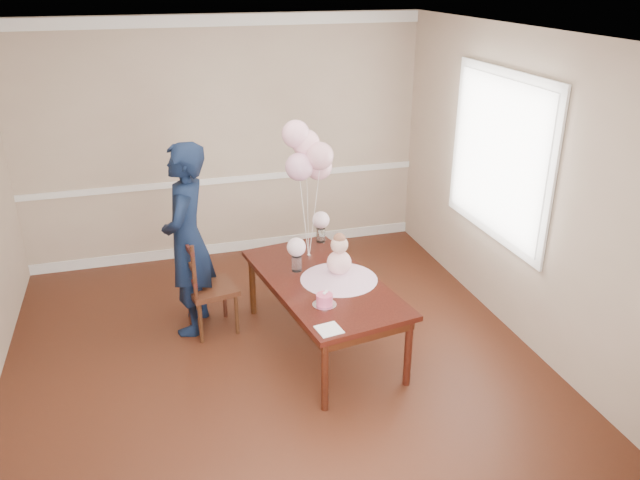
% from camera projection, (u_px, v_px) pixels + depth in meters
% --- Properties ---
extents(floor, '(4.50, 5.00, 0.00)m').
position_uv_depth(floor, '(278.00, 369.00, 5.30)').
color(floor, '#34160D').
rests_on(floor, ground).
extents(ceiling, '(4.50, 5.00, 0.02)m').
position_uv_depth(ceiling, '(267.00, 37.00, 4.22)').
color(ceiling, white).
rests_on(ceiling, wall_back).
extents(wall_back, '(4.50, 0.02, 2.70)m').
position_uv_depth(wall_back, '(225.00, 141.00, 6.96)').
color(wall_back, tan).
rests_on(wall_back, floor).
extents(wall_front, '(4.50, 0.02, 2.70)m').
position_uv_depth(wall_front, '(403.00, 440.00, 2.56)').
color(wall_front, tan).
rests_on(wall_front, floor).
extents(wall_right, '(0.02, 5.00, 2.70)m').
position_uv_depth(wall_right, '(530.00, 194.00, 5.34)').
color(wall_right, tan).
rests_on(wall_right, floor).
extents(chair_rail_trim, '(4.50, 0.02, 0.07)m').
position_uv_depth(chair_rail_trim, '(228.00, 180.00, 7.13)').
color(chair_rail_trim, white).
rests_on(chair_rail_trim, wall_back).
extents(crown_molding, '(4.50, 0.02, 0.12)m').
position_uv_depth(crown_molding, '(218.00, 20.00, 6.44)').
color(crown_molding, white).
rests_on(crown_molding, wall_back).
extents(baseboard_trim, '(4.50, 0.02, 0.12)m').
position_uv_depth(baseboard_trim, '(232.00, 247.00, 7.47)').
color(baseboard_trim, white).
rests_on(baseboard_trim, floor).
extents(window_frame, '(0.02, 1.66, 1.56)m').
position_uv_depth(window_frame, '(499.00, 156.00, 5.69)').
color(window_frame, white).
rests_on(window_frame, wall_right).
extents(window_blinds, '(0.01, 1.50, 1.40)m').
position_uv_depth(window_blinds, '(497.00, 156.00, 5.69)').
color(window_blinds, white).
rests_on(window_blinds, wall_right).
extents(dining_table_top, '(1.15, 1.88, 0.04)m').
position_uv_depth(dining_table_top, '(323.00, 282.00, 5.38)').
color(dining_table_top, black).
rests_on(dining_table_top, table_leg_fl).
extents(table_apron, '(1.04, 1.78, 0.09)m').
position_uv_depth(table_apron, '(323.00, 289.00, 5.41)').
color(table_apron, black).
rests_on(table_apron, table_leg_fl).
extents(table_leg_fl, '(0.07, 0.07, 0.62)m').
position_uv_depth(table_leg_fl, '(325.00, 376.00, 4.70)').
color(table_leg_fl, black).
rests_on(table_leg_fl, floor).
extents(table_leg_fr, '(0.07, 0.07, 0.62)m').
position_uv_depth(table_leg_fr, '(408.00, 352.00, 4.99)').
color(table_leg_fr, black).
rests_on(table_leg_fr, floor).
extents(table_leg_bl, '(0.07, 0.07, 0.62)m').
position_uv_depth(table_leg_bl, '(252.00, 285.00, 6.04)').
color(table_leg_bl, black).
rests_on(table_leg_bl, floor).
extents(table_leg_br, '(0.07, 0.07, 0.62)m').
position_uv_depth(table_leg_br, '(321.00, 270.00, 6.33)').
color(table_leg_br, black).
rests_on(table_leg_br, floor).
extents(baby_skirt, '(0.77, 0.77, 0.09)m').
position_uv_depth(baby_skirt, '(339.00, 275.00, 5.37)').
color(baby_skirt, '#DCA2C4').
rests_on(baby_skirt, dining_table_top).
extents(baby_torso, '(0.21, 0.21, 0.21)m').
position_uv_depth(baby_torso, '(339.00, 263.00, 5.33)').
color(baby_torso, '#FFA1CE').
rests_on(baby_torso, baby_skirt).
extents(baby_head, '(0.15, 0.15, 0.15)m').
position_uv_depth(baby_head, '(339.00, 245.00, 5.26)').
color(baby_head, '#D8A995').
rests_on(baby_head, baby_torso).
extents(baby_hair, '(0.11, 0.11, 0.11)m').
position_uv_depth(baby_hair, '(339.00, 239.00, 5.24)').
color(baby_hair, brown).
rests_on(baby_hair, baby_head).
extents(cake_platter, '(0.22, 0.22, 0.01)m').
position_uv_depth(cake_platter, '(324.00, 305.00, 4.98)').
color(cake_platter, '#BAB9BE').
rests_on(cake_platter, dining_table_top).
extents(birthday_cake, '(0.15, 0.15, 0.09)m').
position_uv_depth(birthday_cake, '(324.00, 299.00, 4.96)').
color(birthday_cake, '#D94470').
rests_on(birthday_cake, cake_platter).
extents(cake_flower_a, '(0.03, 0.03, 0.03)m').
position_uv_depth(cake_flower_a, '(324.00, 293.00, 4.93)').
color(cake_flower_a, white).
rests_on(cake_flower_a, birthday_cake).
extents(cake_flower_b, '(0.03, 0.03, 0.03)m').
position_uv_depth(cake_flower_b, '(326.00, 291.00, 4.96)').
color(cake_flower_b, white).
rests_on(cake_flower_b, birthday_cake).
extents(rose_vase_near, '(0.10, 0.10, 0.14)m').
position_uv_depth(rose_vase_near, '(297.00, 263.00, 5.51)').
color(rose_vase_near, silver).
rests_on(rose_vase_near, dining_table_top).
extents(roses_near, '(0.17, 0.17, 0.17)m').
position_uv_depth(roses_near, '(296.00, 247.00, 5.45)').
color(roses_near, beige).
rests_on(roses_near, rose_vase_near).
extents(rose_vase_far, '(0.10, 0.10, 0.14)m').
position_uv_depth(rose_vase_far, '(321.00, 235.00, 6.10)').
color(rose_vase_far, white).
rests_on(rose_vase_far, dining_table_top).
extents(roses_far, '(0.17, 0.17, 0.17)m').
position_uv_depth(roses_far, '(321.00, 220.00, 6.03)').
color(roses_far, white).
rests_on(roses_far, rose_vase_far).
extents(napkin, '(0.20, 0.20, 0.01)m').
position_uv_depth(napkin, '(329.00, 329.00, 4.63)').
color(napkin, white).
rests_on(napkin, dining_table_top).
extents(balloon_weight, '(0.04, 0.04, 0.02)m').
position_uv_depth(balloon_weight, '(309.00, 256.00, 5.81)').
color(balloon_weight, silver).
rests_on(balloon_weight, dining_table_top).
extents(balloon_a, '(0.25, 0.25, 0.25)m').
position_uv_depth(balloon_a, '(299.00, 167.00, 5.42)').
color(balloon_a, '#DD9DBB').
rests_on(balloon_a, balloon_ribbon_a).
extents(balloon_b, '(0.25, 0.25, 0.25)m').
position_uv_depth(balloon_b, '(320.00, 156.00, 5.42)').
color(balloon_b, '#E1A0AD').
rests_on(balloon_b, balloon_ribbon_b).
extents(balloon_c, '(0.25, 0.25, 0.25)m').
position_uv_depth(balloon_c, '(306.00, 143.00, 5.46)').
color(balloon_c, '#FFB4C4').
rests_on(balloon_c, balloon_ribbon_c).
extents(balloon_d, '(0.25, 0.25, 0.25)m').
position_uv_depth(balloon_d, '(296.00, 134.00, 5.41)').
color(balloon_d, '#FFB4CC').
rests_on(balloon_d, balloon_ribbon_d).
extents(balloon_e, '(0.25, 0.25, 0.25)m').
position_uv_depth(balloon_e, '(319.00, 166.00, 5.58)').
color(balloon_e, '#E6A3B3').
rests_on(balloon_e, balloon_ribbon_e).
extents(balloon_ribbon_a, '(0.08, 0.02, 0.74)m').
position_uv_depth(balloon_ribbon_a, '(304.00, 220.00, 5.64)').
color(balloon_ribbon_a, white).
rests_on(balloon_ribbon_a, balloon_weight).
extents(balloon_ribbon_b, '(0.10, 0.03, 0.82)m').
position_uv_depth(balloon_ribbon_b, '(314.00, 214.00, 5.64)').
color(balloon_ribbon_b, white).
rests_on(balloon_ribbon_b, balloon_weight).
extents(balloon_ribbon_c, '(0.01, 0.09, 0.91)m').
position_uv_depth(balloon_ribbon_c, '(308.00, 208.00, 5.66)').
color(balloon_ribbon_c, white).
rests_on(balloon_ribbon_c, balloon_weight).
extents(balloon_ribbon_d, '(0.09, 0.08, 1.00)m').
position_uv_depth(balloon_ribbon_d, '(303.00, 204.00, 5.63)').
color(balloon_ribbon_d, white).
rests_on(balloon_ribbon_d, balloon_weight).
extents(balloon_ribbon_e, '(0.11, 0.08, 0.68)m').
position_uv_depth(balloon_ribbon_e, '(314.00, 219.00, 5.72)').
color(balloon_ribbon_e, white).
rests_on(balloon_ribbon_e, balloon_weight).
extents(dining_chair_seat, '(0.49, 0.49, 0.05)m').
position_uv_depth(dining_chair_seat, '(211.00, 289.00, 5.72)').
color(dining_chair_seat, '#3A1A0F').
rests_on(dining_chair_seat, chair_leg_fl).
extents(chair_leg_fl, '(0.04, 0.04, 0.41)m').
position_uv_depth(chair_leg_fl, '(201.00, 323.00, 5.60)').
color(chair_leg_fl, '#371C0F').
rests_on(chair_leg_fl, floor).
extents(chair_leg_fr, '(0.04, 0.04, 0.41)m').
position_uv_depth(chair_leg_fr, '(237.00, 314.00, 5.74)').
color(chair_leg_fr, '#341A0E').
rests_on(chair_leg_fr, floor).
extents(chair_leg_bl, '(0.04, 0.04, 0.41)m').
position_uv_depth(chair_leg_bl, '(190.00, 306.00, 5.88)').
color(chair_leg_bl, '#39170F').
rests_on(chair_leg_bl, floor).
extents(chair_leg_br, '(0.04, 0.04, 0.41)m').
position_uv_depth(chair_leg_br, '(224.00, 298.00, 6.02)').
color(chair_leg_br, '#35160E').
rests_on(chair_leg_br, floor).
extents(chair_back_post_l, '(0.04, 0.04, 0.53)m').
position_uv_depth(chair_back_post_l, '(194.00, 274.00, 5.39)').
color(chair_back_post_l, black).
rests_on(chair_back_post_l, dining_chair_seat).
extents(chair_back_post_r, '(0.04, 0.04, 0.53)m').
position_uv_depth(chair_back_post_r, '(183.00, 259.00, 5.67)').
color(chair_back_post_r, '#33150D').
rests_on(chair_back_post_r, dining_chair_seat).
extents(chair_slat_low, '(0.10, 0.38, 0.05)m').
position_uv_depth(chair_slat_low, '(190.00, 277.00, 5.58)').
color(chair_slat_low, '#3A1310').
rests_on(chair_slat_low, dining_chair_seat).
extents(chair_slat_mid, '(0.10, 0.38, 0.05)m').
position_uv_depth(chair_slat_mid, '(188.00, 262.00, 5.52)').
color(chair_slat_mid, '#34190E').
rests_on(chair_slat_mid, dining_chair_seat).
extents(chair_slat_top, '(0.10, 0.38, 0.05)m').
position_uv_depth(chair_slat_top, '(187.00, 247.00, 5.45)').
color(chair_slat_top, '#34120E').
rests_on(chair_slat_top, dining_chair_seat).
extents(woman, '(0.62, 0.75, 1.79)m').
position_uv_depth(woman, '(187.00, 240.00, 5.58)').
color(woman, black).
rests_on(woman, floor).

